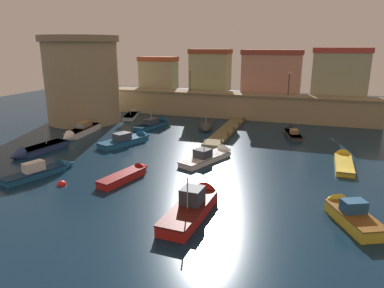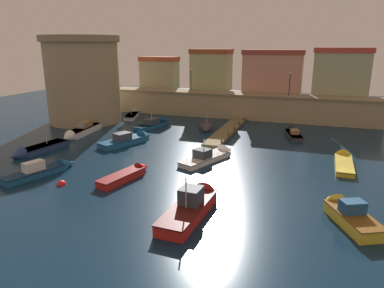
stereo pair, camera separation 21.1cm
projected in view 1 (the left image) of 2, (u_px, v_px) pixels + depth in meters
name	position (u px, v px, depth m)	size (l,w,h in m)	color
ground_plane	(194.00, 152.00, 35.27)	(100.59, 100.59, 0.00)	#0C2338
quay_wall	(234.00, 105.00, 51.67)	(39.29, 3.86, 3.60)	#9E8966
old_town_backdrop	(262.00, 71.00, 52.87)	(34.49, 4.81, 6.63)	gray
fortress_tower	(82.00, 79.00, 47.69)	(10.47, 10.47, 11.52)	#9E8966
pier_dock	(227.00, 130.00, 43.21)	(1.91, 15.16, 0.70)	brown
quay_lamp_0	(190.00, 76.00, 52.70)	(0.32, 0.32, 3.36)	black
quay_lamp_1	(289.00, 79.00, 48.25)	(0.32, 0.32, 3.22)	black
moored_boat_0	(292.00, 133.00, 41.72)	(2.66, 5.88, 1.35)	#333338
moored_boat_1	(196.00, 203.00, 22.66)	(2.16, 7.37, 3.26)	red
moored_boat_2	(213.00, 155.00, 33.07)	(4.11, 7.13, 2.62)	white
moored_boat_3	(347.00, 212.00, 21.55)	(3.74, 5.46, 1.88)	gold
moored_boat_4	(343.00, 160.00, 31.91)	(1.55, 6.79, 1.35)	gold
moored_boat_5	(45.00, 170.00, 29.16)	(3.31, 6.44, 1.69)	#195689
moored_boat_6	(156.00, 123.00, 46.47)	(3.05, 6.88, 2.58)	#195689
moored_boat_8	(132.00, 114.00, 52.85)	(3.20, 6.33, 2.77)	white
moored_boat_9	(130.00, 139.00, 38.40)	(4.11, 6.87, 1.84)	#195689
moored_boat_10	(34.00, 151.00, 34.58)	(2.53, 6.57, 2.57)	navy
moored_boat_11	(80.00, 131.00, 41.52)	(2.15, 7.39, 1.73)	white
moored_boat_12	(129.00, 174.00, 28.31)	(2.40, 5.66, 1.17)	red
moored_boat_13	(206.00, 127.00, 44.90)	(3.11, 6.23, 2.33)	#333338
mooring_buoy_0	(62.00, 185.00, 26.93)	(0.68, 0.68, 0.68)	red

